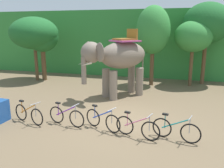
# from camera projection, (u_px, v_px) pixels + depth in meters

# --- Properties ---
(ground_plane) EXTENTS (80.00, 80.00, 0.00)m
(ground_plane) POSITION_uv_depth(u_px,v_px,m) (121.00, 120.00, 10.14)
(ground_plane) COLOR brown
(foliage_hedge) EXTENTS (36.00, 6.00, 5.21)m
(foliage_hedge) POSITION_uv_depth(u_px,v_px,m) (154.00, 42.00, 20.85)
(foliage_hedge) COLOR #338438
(foliage_hedge) RESTS_ON ground
(tree_far_right) EXTENTS (3.46, 3.46, 4.62)m
(tree_far_right) POSITION_uv_depth(u_px,v_px,m) (34.00, 33.00, 17.07)
(tree_far_right) COLOR brown
(tree_far_right) RESTS_ON ground
(tree_right) EXTENTS (2.35, 2.35, 4.32)m
(tree_right) POSITION_uv_depth(u_px,v_px,m) (42.00, 37.00, 17.21)
(tree_right) COLOR brown
(tree_right) RESTS_ON ground
(tree_center_left) EXTENTS (2.22, 2.22, 5.27)m
(tree_center_left) POSITION_uv_depth(u_px,v_px,m) (153.00, 30.00, 15.54)
(tree_center_left) COLOR brown
(tree_center_left) RESTS_ON ground
(tree_far_left) EXTENTS (2.43, 2.43, 4.32)m
(tree_far_left) POSITION_uv_depth(u_px,v_px,m) (193.00, 37.00, 15.42)
(tree_far_left) COLOR brown
(tree_far_left) RESTS_ON ground
(tree_center) EXTENTS (3.13, 3.13, 5.51)m
(tree_center) POSITION_uv_depth(u_px,v_px,m) (207.00, 23.00, 15.77)
(tree_center) COLOR brown
(tree_center) RESTS_ON ground
(elephant) EXTENTS (3.57, 3.78, 3.78)m
(elephant) POSITION_uv_depth(u_px,v_px,m) (118.00, 58.00, 13.09)
(elephant) COLOR gray
(elephant) RESTS_ON ground
(bike_orange) EXTENTS (1.65, 0.67, 0.92)m
(bike_orange) POSITION_uv_depth(u_px,v_px,m) (29.00, 114.00, 9.73)
(bike_orange) COLOR black
(bike_orange) RESTS_ON ground
(bike_purple) EXTENTS (1.68, 0.55, 0.92)m
(bike_purple) POSITION_uv_depth(u_px,v_px,m) (66.00, 116.00, 9.50)
(bike_purple) COLOR black
(bike_purple) RESTS_ON ground
(bike_blue) EXTENTS (1.59, 0.78, 0.92)m
(bike_blue) POSITION_uv_depth(u_px,v_px,m) (103.00, 120.00, 9.11)
(bike_blue) COLOR black
(bike_blue) RESTS_ON ground
(bike_pink) EXTENTS (1.66, 0.62, 0.92)m
(bike_pink) POSITION_uv_depth(u_px,v_px,m) (137.00, 127.00, 8.42)
(bike_pink) COLOR black
(bike_pink) RESTS_ON ground
(bike_teal) EXTENTS (1.67, 0.61, 0.92)m
(bike_teal) POSITION_uv_depth(u_px,v_px,m) (176.00, 130.00, 8.23)
(bike_teal) COLOR black
(bike_teal) RESTS_ON ground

